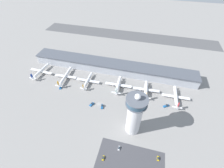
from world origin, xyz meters
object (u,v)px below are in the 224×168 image
(service_truck_baggage, at_px, (102,106))
(car_grey_coupe, at_px, (119,148))
(airplane_gate_foxtrot, at_px, (176,97))
(car_red_hatchback, at_px, (158,158))
(airplane_gate_delta, at_px, (118,85))
(airplane_gate_bravo, at_px, (65,76))
(service_truck_fuel, at_px, (61,87))
(control_tower, at_px, (135,114))
(service_truck_catering, at_px, (92,104))
(airplane_gate_alpha, at_px, (41,71))
(airplane_gate_charlie, at_px, (88,81))
(service_truck_water, at_px, (166,106))
(airplane_gate_echo, at_px, (146,90))
(car_white_wagon, at_px, (103,158))

(service_truck_baggage, relative_size, car_grey_coupe, 1.56)
(airplane_gate_foxtrot, bearing_deg, car_red_hatchback, -103.06)
(airplane_gate_delta, relative_size, car_grey_coupe, 8.18)
(car_grey_coupe, bearing_deg, airplane_gate_bravo, 140.63)
(airplane_gate_foxtrot, xyz_separation_m, car_red_hatchback, (-19.11, -82.37, -3.56))
(service_truck_fuel, relative_size, car_grey_coupe, 1.75)
(control_tower, height_order, car_grey_coupe, control_tower)
(service_truck_catering, height_order, car_red_hatchback, service_truck_catering)
(airplane_gate_alpha, xyz_separation_m, airplane_gate_foxtrot, (201.27, -2.16, -0.32))
(airplane_gate_charlie, height_order, service_truck_water, airplane_gate_charlie)
(service_truck_fuel, xyz_separation_m, service_truck_water, (145.31, 2.73, 0.18))
(control_tower, bearing_deg, airplane_gate_bravo, 152.14)
(service_truck_water, bearing_deg, airplane_gate_alpha, 174.63)
(car_grey_coupe, bearing_deg, car_red_hatchback, -0.35)
(service_truck_catering, relative_size, service_truck_baggage, 0.96)
(airplane_gate_echo, distance_m, car_grey_coupe, 87.39)
(service_truck_baggage, height_order, car_white_wagon, service_truck_baggage)
(airplane_gate_charlie, xyz_separation_m, car_white_wagon, (52.70, -95.78, -3.27))
(airplane_gate_bravo, height_order, car_white_wagon, airplane_gate_bravo)
(airplane_gate_alpha, distance_m, car_white_wagon, 163.26)
(service_truck_catering, bearing_deg, airplane_gate_foxtrot, 19.50)
(airplane_gate_delta, distance_m, service_truck_catering, 46.90)
(airplane_gate_echo, bearing_deg, car_grey_coupe, -102.36)
(service_truck_water, height_order, car_white_wagon, service_truck_water)
(airplane_gate_delta, height_order, service_truck_fuel, airplane_gate_delta)
(airplane_gate_foxtrot, bearing_deg, car_grey_coupe, -125.05)
(airplane_gate_bravo, xyz_separation_m, airplane_gate_charlie, (35.91, -0.34, -0.17))
(car_red_hatchback, bearing_deg, airplane_gate_foxtrot, 76.94)
(car_white_wagon, bearing_deg, car_red_hatchback, 14.06)
(airplane_gate_echo, height_order, service_truck_baggage, airplane_gate_echo)
(airplane_gate_echo, bearing_deg, service_truck_water, -34.52)
(car_red_hatchback, xyz_separation_m, car_grey_coupe, (-38.51, 0.24, -0.01))
(service_truck_baggage, distance_m, service_truck_water, 80.80)
(service_truck_water, distance_m, car_red_hatchback, 67.10)
(airplane_gate_echo, relative_size, car_white_wagon, 7.87)
(car_red_hatchback, distance_m, car_grey_coupe, 38.51)
(airplane_gate_bravo, relative_size, airplane_gate_foxtrot, 1.16)
(airplane_gate_echo, xyz_separation_m, service_truck_catering, (-64.30, -39.70, -3.62))
(airplane_gate_echo, relative_size, service_truck_water, 4.66)
(service_truck_baggage, bearing_deg, airplane_gate_foxtrot, 22.29)
(airplane_gate_delta, relative_size, service_truck_water, 4.85)
(control_tower, xyz_separation_m, airplane_gate_charlie, (-74.60, 58.08, -24.20))
(airplane_gate_alpha, bearing_deg, service_truck_baggage, -19.19)
(car_grey_coupe, bearing_deg, airplane_gate_echo, 77.64)
(airplane_gate_alpha, bearing_deg, service_truck_water, -5.37)
(service_truck_catering, xyz_separation_m, service_truck_fuel, (-53.62, 18.14, -0.01))
(service_truck_water, relative_size, car_red_hatchback, 1.76)
(service_truck_fuel, bearing_deg, car_grey_coupe, -32.70)
(service_truck_catering, xyz_separation_m, car_red_hatchback, (84.12, -45.81, -0.29))
(service_truck_fuel, bearing_deg, car_white_wagon, -41.55)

